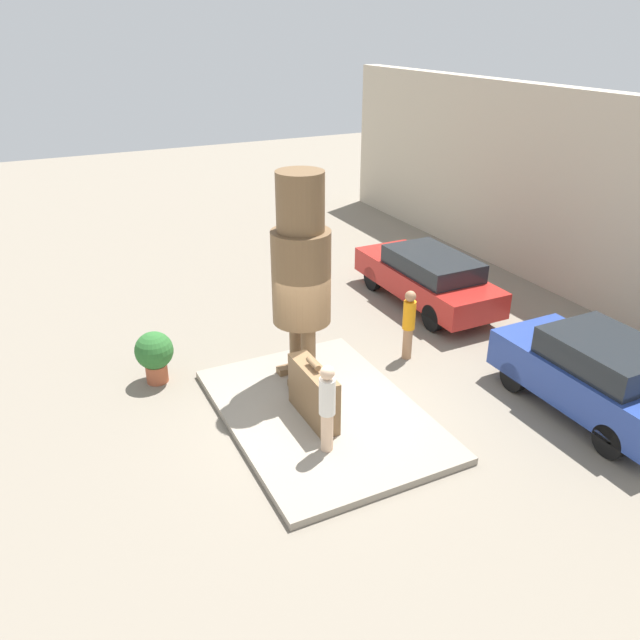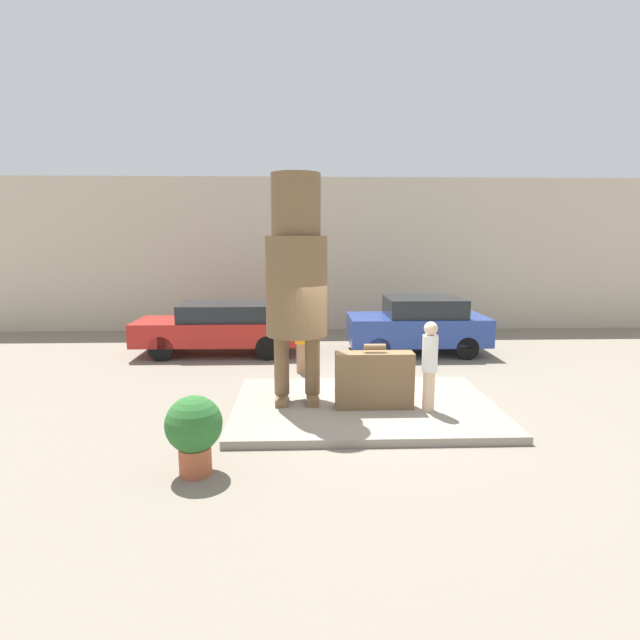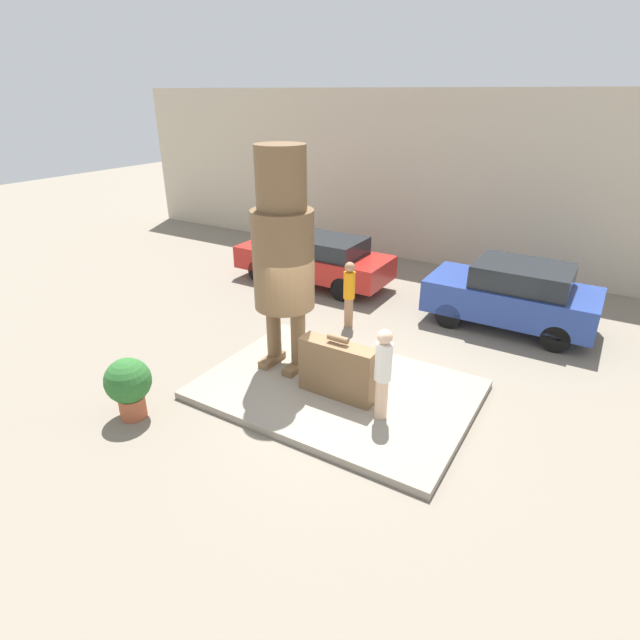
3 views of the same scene
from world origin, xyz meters
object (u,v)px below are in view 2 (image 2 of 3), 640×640
(statue_figure, at_px, (296,272))
(parked_car_red, at_px, (221,327))
(parked_car_blue, at_px, (418,324))
(planter_pot, at_px, (194,429))
(tourist, at_px, (430,362))
(worker_hivis, at_px, (301,337))
(giant_suitcase, at_px, (374,380))

(statue_figure, relative_size, parked_car_red, 0.93)
(parked_car_red, distance_m, parked_car_blue, 5.82)
(planter_pot, bearing_deg, parked_car_red, 96.19)
(tourist, height_order, worker_hivis, tourist)
(worker_hivis, bearing_deg, planter_pot, -105.57)
(tourist, bearing_deg, worker_hivis, 126.22)
(statue_figure, xyz_separation_m, giant_suitcase, (1.49, -0.45, -2.05))
(parked_car_blue, relative_size, worker_hivis, 2.37)
(giant_suitcase, bearing_deg, planter_pot, -141.16)
(statue_figure, xyz_separation_m, tourist, (2.49, -0.67, -1.66))
(planter_pot, bearing_deg, giant_suitcase, 38.84)
(giant_suitcase, height_order, tourist, tourist)
(giant_suitcase, height_order, worker_hivis, worker_hivis)
(statue_figure, xyz_separation_m, worker_hivis, (0.07, 2.64, -1.82))
(parked_car_red, xyz_separation_m, worker_hivis, (2.35, -2.17, 0.11))
(parked_car_red, relative_size, planter_pot, 4.08)
(giant_suitcase, relative_size, worker_hivis, 0.88)
(parked_car_red, bearing_deg, worker_hivis, 137.32)
(planter_pot, bearing_deg, statue_figure, 62.72)
(giant_suitcase, relative_size, parked_car_blue, 0.37)
(tourist, relative_size, parked_car_red, 0.36)
(parked_car_red, bearing_deg, statue_figure, 115.38)
(giant_suitcase, height_order, parked_car_red, parked_car_red)
(parked_car_blue, xyz_separation_m, worker_hivis, (-3.47, -2.08, 0.06))
(tourist, xyz_separation_m, parked_car_red, (-4.78, 5.48, -0.27))
(giant_suitcase, distance_m, worker_hivis, 3.41)
(tourist, height_order, parked_car_red, tourist)
(giant_suitcase, bearing_deg, tourist, -12.30)
(parked_car_red, height_order, planter_pot, parked_car_red)
(worker_hivis, bearing_deg, statue_figure, -91.47)
(statue_figure, relative_size, planter_pot, 3.79)
(planter_pot, relative_size, worker_hivis, 0.69)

